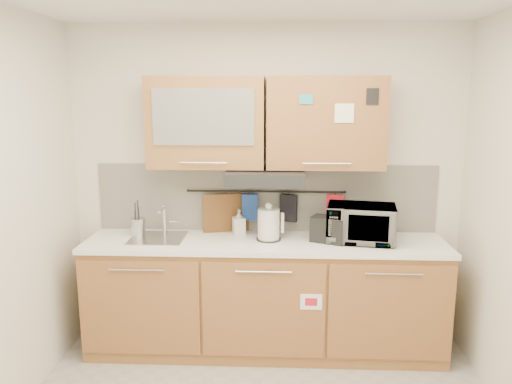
# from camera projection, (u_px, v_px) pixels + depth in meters

# --- Properties ---
(wall_back) EXTENTS (3.20, 0.00, 3.20)m
(wall_back) POSITION_uv_depth(u_px,v_px,m) (266.00, 186.00, 4.14)
(wall_back) COLOR silver
(wall_back) RESTS_ON ground
(base_cabinet) EXTENTS (2.80, 0.64, 0.88)m
(base_cabinet) POSITION_uv_depth(u_px,v_px,m) (265.00, 302.00, 4.01)
(base_cabinet) COLOR #A36939
(base_cabinet) RESTS_ON floor
(countertop) EXTENTS (2.82, 0.62, 0.04)m
(countertop) POSITION_uv_depth(u_px,v_px,m) (265.00, 243.00, 3.91)
(countertop) COLOR white
(countertop) RESTS_ON base_cabinet
(backsplash) EXTENTS (2.80, 0.02, 0.56)m
(backsplash) POSITION_uv_depth(u_px,v_px,m) (266.00, 198.00, 4.15)
(backsplash) COLOR silver
(backsplash) RESTS_ON countertop
(upper_cabinets) EXTENTS (1.82, 0.37, 0.70)m
(upper_cabinets) POSITION_uv_depth(u_px,v_px,m) (265.00, 123.00, 3.86)
(upper_cabinets) COLOR #A36939
(upper_cabinets) RESTS_ON wall_back
(range_hood) EXTENTS (0.60, 0.46, 0.10)m
(range_hood) POSITION_uv_depth(u_px,v_px,m) (265.00, 176.00, 3.87)
(range_hood) COLOR black
(range_hood) RESTS_ON upper_cabinets
(sink) EXTENTS (0.42, 0.40, 0.26)m
(sink) POSITION_uv_depth(u_px,v_px,m) (158.00, 238.00, 3.96)
(sink) COLOR silver
(sink) RESTS_ON countertop
(utensil_rail) EXTENTS (1.30, 0.02, 0.02)m
(utensil_rail) POSITION_uv_depth(u_px,v_px,m) (266.00, 192.00, 4.10)
(utensil_rail) COLOR black
(utensil_rail) RESTS_ON backsplash
(utensil_crock) EXTENTS (0.15, 0.15, 0.29)m
(utensil_crock) POSITION_uv_depth(u_px,v_px,m) (138.00, 227.00, 4.02)
(utensil_crock) COLOR #AAAAAE
(utensil_crock) RESTS_ON countertop
(kettle) EXTENTS (0.22, 0.20, 0.30)m
(kettle) POSITION_uv_depth(u_px,v_px,m) (269.00, 225.00, 3.90)
(kettle) COLOR silver
(kettle) RESTS_ON countertop
(toaster) EXTENTS (0.30, 0.25, 0.20)m
(toaster) POSITION_uv_depth(u_px,v_px,m) (329.00, 229.00, 3.85)
(toaster) COLOR black
(toaster) RESTS_ON countertop
(microwave) EXTENTS (0.57, 0.43, 0.29)m
(microwave) POSITION_uv_depth(u_px,v_px,m) (361.00, 223.00, 3.86)
(microwave) COLOR #999999
(microwave) RESTS_ON countertop
(soap_bottle) EXTENTS (0.12, 0.12, 0.21)m
(soap_bottle) POSITION_uv_depth(u_px,v_px,m) (239.00, 222.00, 4.06)
(soap_bottle) COLOR #999999
(soap_bottle) RESTS_ON countertop
(cutting_board) EXTENTS (0.38, 0.12, 0.47)m
(cutting_board) POSITION_uv_depth(u_px,v_px,m) (226.00, 222.00, 4.15)
(cutting_board) COLOR brown
(cutting_board) RESTS_ON utensil_rail
(oven_mitt) EXTENTS (0.13, 0.04, 0.22)m
(oven_mitt) POSITION_uv_depth(u_px,v_px,m) (250.00, 207.00, 4.11)
(oven_mitt) COLOR #21449B
(oven_mitt) RESTS_ON utensil_rail
(dark_pouch) EXTENTS (0.15, 0.09, 0.23)m
(dark_pouch) POSITION_uv_depth(u_px,v_px,m) (289.00, 208.00, 4.10)
(dark_pouch) COLOR black
(dark_pouch) RESTS_ON utensil_rail
(pot_holder) EXTENTS (0.14, 0.07, 0.17)m
(pot_holder) POSITION_uv_depth(u_px,v_px,m) (335.00, 205.00, 4.08)
(pot_holder) COLOR red
(pot_holder) RESTS_ON utensil_rail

